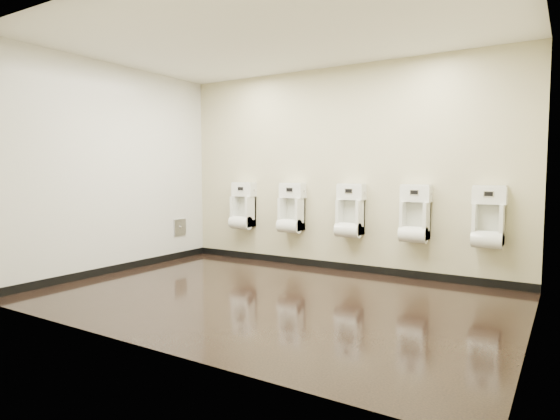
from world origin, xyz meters
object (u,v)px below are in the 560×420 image
Objects in this scene: urinal_1 at (291,212)px; urinal_3 at (415,218)px; urinal_4 at (488,222)px; access_panel at (180,227)px; urinal_0 at (243,209)px; urinal_2 at (350,215)px.

urinal_3 is at bearing 0.00° from urinal_1.
urinal_4 is at bearing 0.00° from urinal_3.
urinal_1 is at bearing 13.33° from access_panel.
urinal_2 is at bearing 0.00° from urinal_0.
urinal_2 is 1.00× the size of urinal_3.
urinal_3 is at bearing 6.76° from access_panel.
urinal_1 is 2.64m from urinal_4.
urinal_1 is at bearing 180.00° from urinal_3.
urinal_0 is 1.79m from urinal_2.
urinal_2 is (1.79, 0.00, 0.00)m from urinal_0.
urinal_2 is 1.00× the size of urinal_4.
urinal_1 is 1.00× the size of urinal_4.
urinal_3 is (3.58, 0.42, 0.29)m from access_panel.
urinal_1 is at bearing 180.00° from urinal_4.
urinal_0 is at bearing 180.00° from urinal_2.
urinal_0 is 1.00× the size of urinal_2.
urinal_1 is 0.92m from urinal_2.
urinal_1 is 1.79m from urinal_3.
urinal_4 is at bearing 0.00° from urinal_2.
urinal_3 is 1.00× the size of urinal_4.
access_panel is 4.46m from urinal_4.
urinal_1 and urinal_2 have the same top height.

